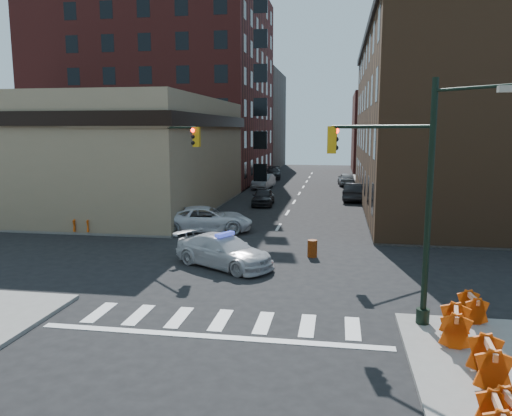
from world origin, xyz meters
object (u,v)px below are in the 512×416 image
(pickup, at_px, (206,219))
(pedestrian_b, at_px, (123,217))
(parked_car_wnear, at_px, (263,197))
(barrel_bank, at_px, (221,224))
(police_car, at_px, (224,251))
(parked_car_wfar, at_px, (264,181))
(barrel_road, at_px, (312,249))
(barricade_nw_a, at_px, (165,222))
(parked_car_enear, at_px, (355,192))
(barricade_se_a, at_px, (472,307))
(pedestrian_a, at_px, (167,218))

(pickup, bearing_deg, pedestrian_b, 97.19)
(parked_car_wnear, relative_size, barrel_bank, 4.73)
(police_car, height_order, parked_car_wfar, parked_car_wfar)
(pickup, bearing_deg, police_car, -172.21)
(police_car, height_order, barrel_road, police_car)
(pickup, height_order, barricade_nw_a, pickup)
(pickup, distance_m, parked_car_enear, 18.87)
(barricade_nw_a, bearing_deg, barrel_bank, 25.52)
(barrel_road, relative_size, barrel_bank, 0.97)
(parked_car_wnear, bearing_deg, barricade_se_a, -69.50)
(parked_car_wfar, xyz_separation_m, barrel_road, (6.95, -29.31, -0.35))
(police_car, xyz_separation_m, parked_car_wfar, (-2.84, 31.85, 0.03))
(pickup, relative_size, pedestrian_a, 3.06)
(pedestrian_a, bearing_deg, barricade_nw_a, 150.66)
(pickup, distance_m, barricade_nw_a, 2.71)
(pickup, bearing_deg, barrel_bank, -71.42)
(pickup, relative_size, barricade_se_a, 5.15)
(pedestrian_b, distance_m, barricade_se_a, 21.29)
(parked_car_wnear, height_order, barrel_road, parked_car_wnear)
(pickup, relative_size, barrel_road, 6.64)
(pickup, bearing_deg, parked_car_wnear, -22.06)
(parked_car_wnear, height_order, parked_car_wfar, parked_car_wfar)
(police_car, relative_size, pedestrian_a, 2.72)
(barricade_se_a, bearing_deg, barricade_nw_a, 45.17)
(pedestrian_b, relative_size, barrel_bank, 2.15)
(parked_car_enear, distance_m, barrel_road, 21.57)
(pickup, xyz_separation_m, barricade_nw_a, (-2.67, -0.41, -0.16))
(parked_car_wnear, relative_size, parked_car_wfar, 0.90)
(parked_car_wfar, relative_size, pedestrian_a, 2.49)
(pedestrian_b, bearing_deg, police_car, -34.81)
(pedestrian_b, xyz_separation_m, barricade_nw_a, (2.20, 1.37, -0.47))
(police_car, height_order, barricade_se_a, police_car)
(police_car, distance_m, barrel_road, 4.84)
(parked_car_wfar, relative_size, pedestrian_b, 2.44)
(parked_car_wfar, bearing_deg, barrel_road, -71.18)
(barrel_bank, bearing_deg, parked_car_wfar, 91.78)
(police_car, xyz_separation_m, parked_car_wnear, (-1.06, 19.74, -0.03))
(pedestrian_a, bearing_deg, parked_car_wnear, 108.26)
(parked_car_wnear, xyz_separation_m, barricade_nw_a, (-4.58, -12.29, -0.07))
(police_car, bearing_deg, pickup, 50.41)
(pedestrian_b, relative_size, barricade_se_a, 1.72)
(pedestrian_b, distance_m, barrel_road, 12.48)
(police_car, distance_m, barricade_nw_a, 9.35)
(pedestrian_b, bearing_deg, barrel_bank, 24.94)
(pickup, height_order, parked_car_wnear, pickup)
(pedestrian_a, bearing_deg, pedestrian_b, -141.65)
(barricade_nw_a, bearing_deg, pickup, 19.39)
(parked_car_wnear, relative_size, parked_car_enear, 0.87)
(police_car, distance_m, parked_car_enear, 24.90)
(parked_car_wfar, bearing_deg, parked_car_wnear, -76.15)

